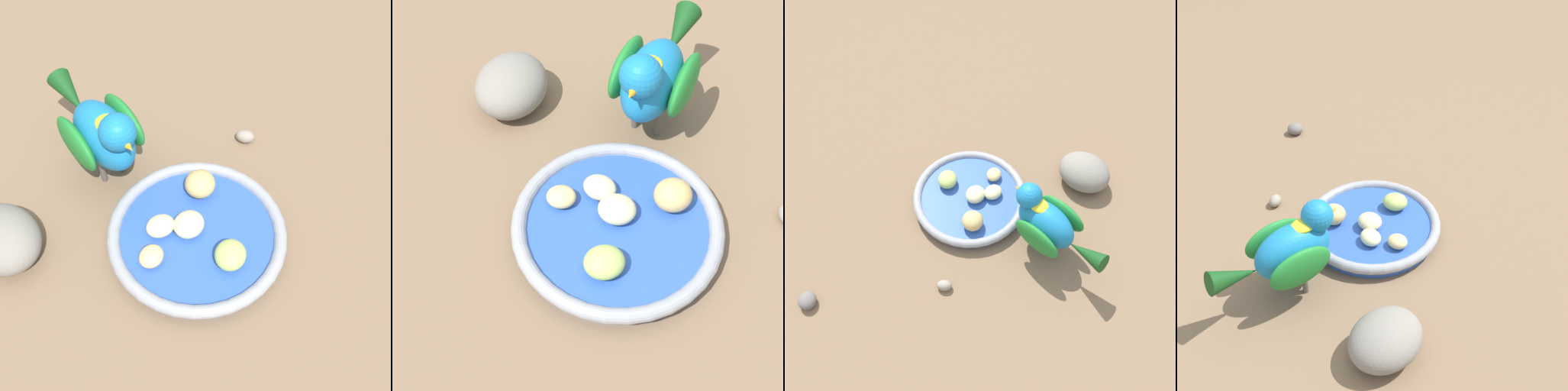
% 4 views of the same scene
% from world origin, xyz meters
% --- Properties ---
extents(ground_plane, '(4.00, 4.00, 0.00)m').
position_xyz_m(ground_plane, '(0.00, 0.00, 0.00)').
color(ground_plane, '#7A6047').
extents(feeding_bowl, '(0.21, 0.21, 0.03)m').
position_xyz_m(feeding_bowl, '(-0.00, 0.00, 0.01)').
color(feeding_bowl, '#2D56B7').
rests_on(feeding_bowl, ground_plane).
extents(apple_piece_0, '(0.03, 0.03, 0.02)m').
position_xyz_m(apple_piece_0, '(-0.06, 0.03, 0.03)').
color(apple_piece_0, '#E5C67F').
rests_on(apple_piece_0, feeding_bowl).
extents(apple_piece_1, '(0.04, 0.04, 0.03)m').
position_xyz_m(apple_piece_1, '(-0.02, -0.05, 0.03)').
color(apple_piece_1, '#B2CC66').
rests_on(apple_piece_1, feeding_bowl).
extents(apple_piece_2, '(0.05, 0.04, 0.02)m').
position_xyz_m(apple_piece_2, '(0.00, 0.01, 0.03)').
color(apple_piece_2, beige).
rests_on(apple_piece_2, feeding_bowl).
extents(apple_piece_3, '(0.05, 0.04, 0.02)m').
position_xyz_m(apple_piece_3, '(-0.02, 0.04, 0.03)').
color(apple_piece_3, beige).
rests_on(apple_piece_3, feeding_bowl).
extents(apple_piece_4, '(0.05, 0.05, 0.03)m').
position_xyz_m(apple_piece_4, '(0.06, 0.02, 0.03)').
color(apple_piece_4, tan).
rests_on(apple_piece_4, feeding_bowl).
extents(parrot, '(0.13, 0.18, 0.14)m').
position_xyz_m(parrot, '(0.05, 0.15, 0.08)').
color(parrot, '#59544C').
rests_on(parrot, ground_plane).
extents(rock_large, '(0.11, 0.12, 0.06)m').
position_xyz_m(rock_large, '(-0.11, 0.20, 0.03)').
color(rock_large, gray).
rests_on(rock_large, ground_plane).
extents(pebble_0, '(0.04, 0.04, 0.02)m').
position_xyz_m(pebble_0, '(0.27, -0.20, 0.01)').
color(pebble_0, slate).
rests_on(pebble_0, ground_plane).
extents(pebble_1, '(0.02, 0.03, 0.02)m').
position_xyz_m(pebble_1, '(0.18, 0.01, 0.01)').
color(pebble_1, gray).
rests_on(pebble_1, ground_plane).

